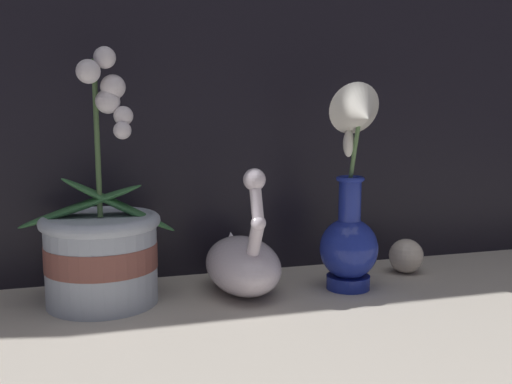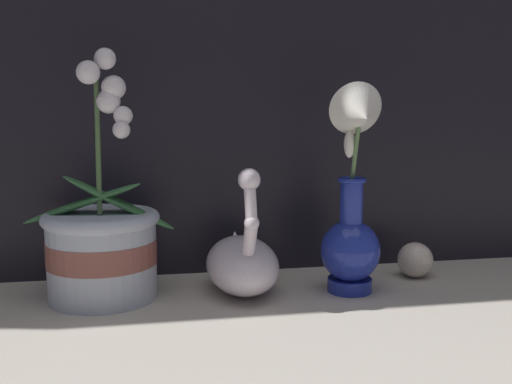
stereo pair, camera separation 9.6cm
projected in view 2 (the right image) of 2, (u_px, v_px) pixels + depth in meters
name	position (u px, v px, depth m)	size (l,w,h in m)	color
ground_plane	(269.00, 314.00, 0.87)	(2.80, 2.80, 0.00)	#BCB2A3
orchid_potted_plant	(102.00, 243.00, 0.94)	(0.24, 0.18, 0.39)	#B2BCCC
swan_figurine	(242.00, 261.00, 0.97)	(0.12, 0.21, 0.21)	white
blue_vase	(353.00, 216.00, 0.96)	(0.10, 0.12, 0.34)	navy
glass_sphere	(415.00, 260.00, 1.06)	(0.06, 0.06, 0.06)	beige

